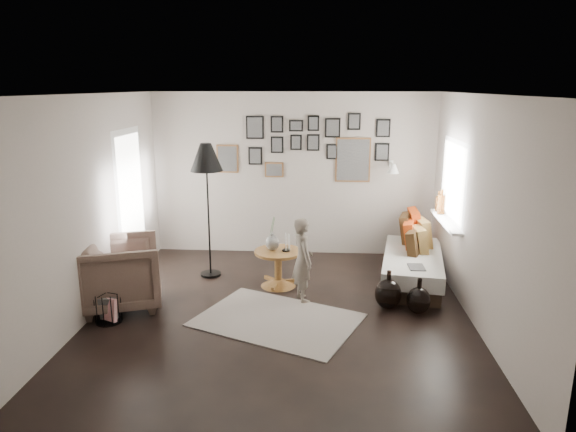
# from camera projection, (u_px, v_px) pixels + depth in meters

# --- Properties ---
(ground) EXTENTS (4.80, 4.80, 0.00)m
(ground) POSITION_uv_depth(u_px,v_px,m) (281.00, 314.00, 6.23)
(ground) COLOR black
(ground) RESTS_ON ground
(wall_back) EXTENTS (4.50, 0.00, 4.50)m
(wall_back) POSITION_uv_depth(u_px,v_px,m) (293.00, 175.00, 8.23)
(wall_back) COLOR #A3988F
(wall_back) RESTS_ON ground
(wall_front) EXTENTS (4.50, 0.00, 4.50)m
(wall_front) POSITION_uv_depth(u_px,v_px,m) (253.00, 290.00, 3.59)
(wall_front) COLOR #A3988F
(wall_front) RESTS_ON ground
(wall_left) EXTENTS (0.00, 4.80, 4.80)m
(wall_left) POSITION_uv_depth(u_px,v_px,m) (91.00, 207.00, 6.05)
(wall_left) COLOR #A3988F
(wall_left) RESTS_ON ground
(wall_right) EXTENTS (0.00, 4.80, 4.80)m
(wall_right) POSITION_uv_depth(u_px,v_px,m) (480.00, 213.00, 5.76)
(wall_right) COLOR #A3988F
(wall_right) RESTS_ON ground
(ceiling) EXTENTS (4.80, 4.80, 0.00)m
(ceiling) POSITION_uv_depth(u_px,v_px,m) (280.00, 94.00, 5.59)
(ceiling) COLOR white
(ceiling) RESTS_ON wall_back
(door_left) EXTENTS (0.00, 2.14, 2.14)m
(door_left) POSITION_uv_depth(u_px,v_px,m) (131.00, 205.00, 7.27)
(door_left) COLOR white
(door_left) RESTS_ON wall_left
(window_right) EXTENTS (0.15, 1.32, 1.30)m
(window_right) POSITION_uv_depth(u_px,v_px,m) (444.00, 215.00, 7.15)
(window_right) COLOR white
(window_right) RESTS_ON wall_right
(gallery_wall) EXTENTS (2.74, 0.03, 1.08)m
(gallery_wall) POSITION_uv_depth(u_px,v_px,m) (311.00, 147.00, 8.08)
(gallery_wall) COLOR brown
(gallery_wall) RESTS_ON wall_back
(wall_sconce) EXTENTS (0.18, 0.36, 0.16)m
(wall_sconce) POSITION_uv_depth(u_px,v_px,m) (393.00, 168.00, 7.83)
(wall_sconce) COLOR white
(wall_sconce) RESTS_ON wall_back
(rug) EXTENTS (2.16, 1.88, 0.01)m
(rug) POSITION_uv_depth(u_px,v_px,m) (277.00, 320.00, 6.05)
(rug) COLOR beige
(rug) RESTS_ON ground
(pedestal_table) EXTENTS (0.65, 0.65, 0.51)m
(pedestal_table) POSITION_uv_depth(u_px,v_px,m) (278.00, 270.00, 7.04)
(pedestal_table) COLOR brown
(pedestal_table) RESTS_ON ground
(vase) EXTENTS (0.19, 0.19, 0.46)m
(vase) POSITION_uv_depth(u_px,v_px,m) (272.00, 240.00, 6.96)
(vase) COLOR black
(vase) RESTS_ON pedestal_table
(candles) EXTENTS (0.11, 0.11, 0.24)m
(candles) POSITION_uv_depth(u_px,v_px,m) (286.00, 243.00, 6.94)
(candles) COLOR black
(candles) RESTS_ON pedestal_table
(daybed) EXTENTS (1.06, 1.90, 0.88)m
(daybed) POSITION_uv_depth(u_px,v_px,m) (412.00, 260.00, 7.27)
(daybed) COLOR black
(daybed) RESTS_ON ground
(magazine_on_daybed) EXTENTS (0.20, 0.27, 0.01)m
(magazine_on_daybed) POSITION_uv_depth(u_px,v_px,m) (416.00, 267.00, 6.62)
(magazine_on_daybed) COLOR black
(magazine_on_daybed) RESTS_ON daybed
(armchair) EXTENTS (1.21, 1.19, 0.87)m
(armchair) POSITION_uv_depth(u_px,v_px,m) (121.00, 273.00, 6.35)
(armchair) COLOR brown
(armchair) RESTS_ON ground
(armchair_cushion) EXTENTS (0.50, 0.50, 0.18)m
(armchair_cushion) POSITION_uv_depth(u_px,v_px,m) (124.00, 268.00, 6.39)
(armchair_cushion) COLOR white
(armchair_cushion) RESTS_ON armchair
(floor_lamp) EXTENTS (0.45, 0.45, 1.92)m
(floor_lamp) POSITION_uv_depth(u_px,v_px,m) (206.00, 162.00, 7.09)
(floor_lamp) COLOR black
(floor_lamp) RESTS_ON ground
(magazine_basket) EXTENTS (0.36, 0.36, 0.37)m
(magazine_basket) POSITION_uv_depth(u_px,v_px,m) (108.00, 307.00, 5.98)
(magazine_basket) COLOR black
(magazine_basket) RESTS_ON ground
(demijohn_large) EXTENTS (0.33, 0.33, 0.49)m
(demijohn_large) POSITION_uv_depth(u_px,v_px,m) (388.00, 294.00, 6.33)
(demijohn_large) COLOR black
(demijohn_large) RESTS_ON ground
(demijohn_small) EXTENTS (0.29, 0.29, 0.45)m
(demijohn_small) POSITION_uv_depth(u_px,v_px,m) (418.00, 300.00, 6.20)
(demijohn_small) COLOR black
(demijohn_small) RESTS_ON ground
(child) EXTENTS (0.39, 0.47, 1.09)m
(child) POSITION_uv_depth(u_px,v_px,m) (303.00, 260.00, 6.50)
(child) COLOR #6B6055
(child) RESTS_ON ground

